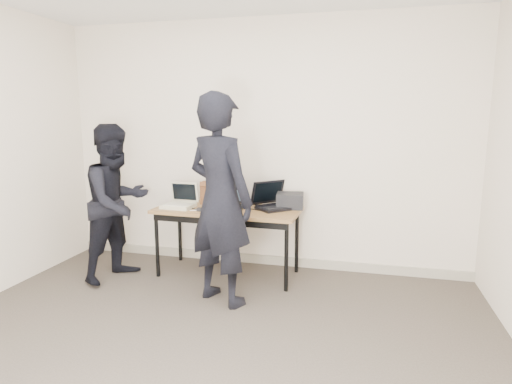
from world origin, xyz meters
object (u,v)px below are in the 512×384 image
(desk, at_px, (227,214))
(leather_satchel, at_px, (218,192))
(laptop_beige, at_px, (180,202))
(equipment_box, at_px, (290,201))
(person_observer, at_px, (117,203))
(person_typist, at_px, (220,200))
(laptop_center, at_px, (225,202))
(laptop_right, at_px, (273,202))

(desk, distance_m, leather_satchel, 0.34)
(laptop_beige, height_order, equipment_box, laptop_beige)
(desk, relative_size, laptop_beige, 4.63)
(laptop_beige, bearing_deg, desk, 7.76)
(equipment_box, bearing_deg, desk, -163.07)
(desk, relative_size, person_observer, 0.95)
(person_typist, bearing_deg, desk, -52.79)
(laptop_center, xyz_separation_m, leather_satchel, (-0.15, 0.20, 0.06))
(leather_satchel, xyz_separation_m, person_typist, (0.32, -0.85, 0.09))
(leather_satchel, bearing_deg, desk, -59.32)
(laptop_beige, height_order, laptop_right, laptop_right)
(laptop_beige, bearing_deg, person_observer, -148.80)
(leather_satchel, bearing_deg, laptop_right, -14.13)
(desk, xyz_separation_m, laptop_beige, (-0.51, -0.04, 0.11))
(laptop_center, height_order, person_observer, person_observer)
(laptop_beige, xyz_separation_m, laptop_center, (0.48, 0.07, 0.01))
(leather_satchel, bearing_deg, person_typist, -77.04)
(laptop_right, relative_size, equipment_box, 1.91)
(laptop_right, bearing_deg, laptop_center, 150.17)
(laptop_right, bearing_deg, desk, 154.32)
(laptop_right, distance_m, equipment_box, 0.18)
(laptop_center, height_order, equipment_box, laptop_center)
(laptop_center, distance_m, leather_satchel, 0.26)
(desk, distance_m, laptop_right, 0.50)
(laptop_right, xyz_separation_m, leather_satchel, (-0.64, 0.07, 0.06))
(laptop_center, bearing_deg, person_typist, -85.82)
(laptop_beige, height_order, laptop_center, laptop_center)
(equipment_box, height_order, person_typist, person_typist)
(laptop_beige, relative_size, laptop_right, 0.63)
(laptop_beige, bearing_deg, leather_satchel, 42.31)
(laptop_right, bearing_deg, person_observer, 153.59)
(laptop_center, height_order, person_typist, person_typist)
(leather_satchel, xyz_separation_m, equipment_box, (0.81, -0.04, -0.05))
(laptop_beige, bearing_deg, person_typist, -38.88)
(desk, distance_m, equipment_box, 0.67)
(laptop_beige, relative_size, person_observer, 0.21)
(laptop_beige, relative_size, laptop_center, 0.76)
(laptop_center, xyz_separation_m, equipment_box, (0.66, 0.16, 0.01))
(desk, bearing_deg, equipment_box, 19.13)
(leather_satchel, relative_size, person_observer, 0.24)
(equipment_box, bearing_deg, person_typist, -120.94)
(equipment_box, bearing_deg, laptop_center, -166.09)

